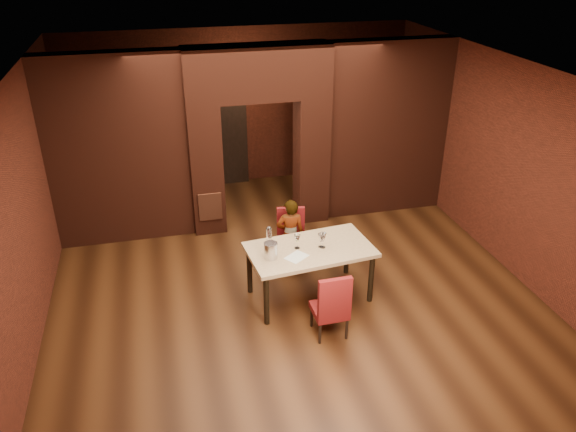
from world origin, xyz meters
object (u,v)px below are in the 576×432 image
chair_far (292,240)px  potted_plant (329,243)px  wine_glass_a (297,241)px  wine_glass_c (321,241)px  wine_glass_b (323,240)px  water_bottle (269,237)px  chair_near (330,303)px  dining_table (310,273)px  wine_bucket (271,251)px  person_seated (290,235)px

chair_far → potted_plant: chair_far is taller
wine_glass_a → wine_glass_c: bearing=-8.8°
chair_far → potted_plant: size_ratio=2.18×
wine_glass_b → water_bottle: bearing=165.5°
wine_glass_c → potted_plant: (0.48, 1.06, -0.71)m
chair_near → wine_glass_b: 0.97m
dining_table → chair_far: chair_far is taller
chair_near → water_bottle: size_ratio=2.96×
chair_far → water_bottle: (-0.50, -0.69, 0.50)m
chair_near → wine_bucket: (-0.62, 0.74, 0.45)m
chair_far → wine_glass_b: 1.02m
wine_glass_c → person_seated: bearing=106.4°
chair_far → wine_glass_b: size_ratio=4.16×
person_seated → chair_far: bearing=-117.6°
chair_far → wine_glass_b: (0.23, -0.88, 0.45)m
wine_glass_b → wine_glass_c: wine_glass_b is taller
water_bottle → dining_table: bearing=-16.7°
chair_near → person_seated: 1.69m
chair_near → wine_glass_a: (-0.20, 0.91, 0.45)m
chair_near → wine_glass_a: bearing=-78.5°
chair_near → dining_table: bearing=-89.4°
chair_far → potted_plant: bearing=25.9°
chair_near → person_seated: person_seated is taller
chair_far → wine_glass_c: 1.00m
chair_far → water_bottle: bearing=-116.1°
person_seated → wine_glass_b: person_seated is taller
chair_far → wine_glass_b: wine_glass_b is taller
wine_glass_a → wine_bucket: wine_bucket is taller
wine_glass_c → water_bottle: water_bottle is taller
water_bottle → wine_bucket: bearing=-97.9°
chair_far → wine_glass_b: bearing=-65.4°
dining_table → wine_glass_c: (0.16, -0.01, 0.52)m
dining_table → person_seated: 0.84m
wine_bucket → water_bottle: water_bottle is taller
wine_glass_b → wine_glass_c: size_ratio=1.11×
wine_glass_a → wine_bucket: size_ratio=0.95×
chair_far → wine_glass_c: size_ratio=4.60×
wine_glass_b → potted_plant: wine_glass_b is taller
wine_glass_a → water_bottle: 0.40m
person_seated → wine_glass_b: (0.26, -0.84, 0.33)m
chair_near → wine_glass_b: (0.15, 0.85, 0.45)m
chair_far → wine_glass_a: 0.94m
chair_far → chair_near: (0.08, -1.73, 0.00)m
wine_bucket → potted_plant: 1.85m
wine_glass_c → chair_far: bearing=103.6°
dining_table → wine_glass_c: 0.54m
wine_glass_a → wine_glass_b: bearing=-10.6°
wine_bucket → chair_far: bearing=61.0°
dining_table → wine_bucket: size_ratio=7.56×
chair_far → person_seated: size_ratio=0.80×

